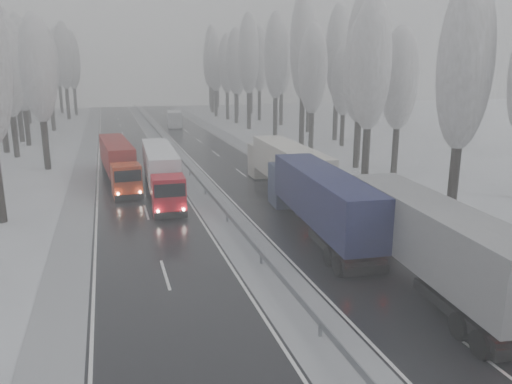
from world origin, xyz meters
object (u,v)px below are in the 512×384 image
truck_red_red (118,159)px  truck_red_white (161,168)px  truck_grey_tarp (421,233)px  truck_cream_box (285,165)px  truck_blue_box (318,196)px  box_truck_distant (175,119)px

truck_red_red → truck_red_white: bearing=-64.8°
truck_grey_tarp → truck_cream_box: (-0.30, 18.87, -0.05)m
truck_blue_box → truck_red_white: size_ratio=1.13×
truck_cream_box → truck_red_red: (-13.48, 8.95, -0.32)m
truck_grey_tarp → truck_blue_box: 8.56m
truck_grey_tarp → box_truck_distant: bearing=97.7°
truck_cream_box → box_truck_distant: (-2.44, 51.78, -0.99)m
truck_grey_tarp → truck_red_red: 31.05m
truck_cream_box → truck_red_white: size_ratio=1.12×
truck_grey_tarp → truck_blue_box: truck_grey_tarp is taller
truck_red_red → truck_cream_box: bearing=-37.7°
truck_red_white → truck_cream_box: bearing=-14.6°
truck_cream_box → truck_red_red: truck_cream_box is taller
truck_blue_box → truck_red_red: size_ratio=1.16×
truck_red_red → truck_blue_box: bearing=-62.7°
truck_grey_tarp → truck_blue_box: bearing=108.3°
truck_red_white → truck_grey_tarp: bearing=-62.8°
truck_blue_box → truck_cream_box: 10.65m
truck_cream_box → truck_red_red: bearing=148.2°
truck_blue_box → truck_cream_box: bearing=85.6°
truck_grey_tarp → truck_red_white: truck_grey_tarp is taller
truck_grey_tarp → box_truck_distant: size_ratio=2.11×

